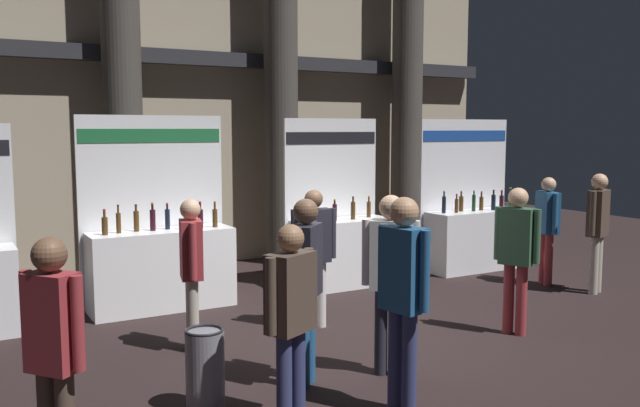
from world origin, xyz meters
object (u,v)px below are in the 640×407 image
object	(u,v)px
visitor_8	(306,275)
exhibitor_booth_2	(341,245)
exhibitor_booth_3	(474,233)
visitor_5	(403,285)
exhibitor_booth_1	(161,261)
visitor_1	(547,221)
visitor_0	(191,262)
visitor_7	(291,308)
visitor_2	(517,248)
visitor_6	(598,222)
visitor_4	(390,269)
visitor_9	(314,247)
visitor_3	(53,346)
trash_bin	(205,370)

from	to	relation	value
visitor_8	exhibitor_booth_2	bearing A→B (deg)	-169.89
exhibitor_booth_3	visitor_5	distance (m)	6.13
exhibitor_booth_1	exhibitor_booth_3	bearing A→B (deg)	-1.51
exhibitor_booth_2	exhibitor_booth_3	xyz separation A→B (m)	(2.60, -0.06, -0.00)
exhibitor_booth_1	visitor_1	xyz separation A→B (m)	(5.47, -1.55, 0.33)
visitor_0	visitor_7	xyz separation A→B (m)	(0.05, -2.20, 0.01)
exhibitor_booth_2	exhibitor_booth_3	bearing A→B (deg)	-1.30
visitor_5	exhibitor_booth_1	bearing A→B (deg)	0.21
exhibitor_booth_2	visitor_2	distance (m)	3.11
exhibitor_booth_2	visitor_6	xyz separation A→B (m)	(2.96, -2.19, 0.41)
exhibitor_booth_2	visitor_5	distance (m)	4.61
visitor_1	visitor_6	world-z (taller)	visitor_6
exhibitor_booth_3	visitor_4	bearing A→B (deg)	-141.01
visitor_1	visitor_7	world-z (taller)	visitor_1
exhibitor_booth_2	visitor_5	xyz separation A→B (m)	(-1.94, -4.15, 0.46)
exhibitor_booth_1	visitor_9	bearing A→B (deg)	-52.85
visitor_0	visitor_1	size ratio (longest dim) A/B	0.99
visitor_5	visitor_6	world-z (taller)	visitor_5
exhibitor_booth_1	visitor_1	size ratio (longest dim) A/B	1.55
visitor_2	visitor_4	xyz separation A→B (m)	(-2.01, -0.35, 0.03)
visitor_3	visitor_1	bearing A→B (deg)	70.78
trash_bin	exhibitor_booth_1	bearing A→B (deg)	79.54
visitor_3	visitor_8	xyz separation A→B (m)	(2.29, 0.82, 0.05)
visitor_3	visitor_2	bearing A→B (deg)	62.56
exhibitor_booth_2	visitor_9	bearing A→B (deg)	-129.91
visitor_6	visitor_9	bearing A→B (deg)	151.56
visitor_3	visitor_6	distance (m)	7.81
visitor_9	visitor_8	bearing A→B (deg)	70.47
exhibitor_booth_2	exhibitor_booth_1	bearing A→B (deg)	178.29
visitor_3	visitor_7	xyz separation A→B (m)	(1.75, 0.08, -0.01)
trash_bin	visitor_9	size ratio (longest dim) A/B	0.42
visitor_2	visitor_5	distance (m)	2.67
exhibitor_booth_2	visitor_0	xyz separation A→B (m)	(-2.93, -1.76, 0.33)
exhibitor_booth_1	trash_bin	distance (m)	3.44
exhibitor_booth_3	visitor_7	xyz separation A→B (m)	(-5.47, -3.90, 0.35)
visitor_0	visitor_8	distance (m)	1.57
visitor_6	visitor_3	bearing A→B (deg)	172.09
visitor_7	visitor_9	bearing A→B (deg)	31.82
exhibitor_booth_2	visitor_9	distance (m)	2.20
visitor_6	exhibitor_booth_2	bearing A→B (deg)	121.92
exhibitor_booth_2	visitor_4	bearing A→B (deg)	-114.13
visitor_1	visitor_4	size ratio (longest dim) A/B	0.94
visitor_0	exhibitor_booth_2	bearing A→B (deg)	134.93
visitor_1	exhibitor_booth_3	bearing A→B (deg)	-152.15
visitor_2	visitor_5	bearing A→B (deg)	89.35
trash_bin	visitor_9	world-z (taller)	visitor_9
exhibitor_booth_3	visitor_7	bearing A→B (deg)	-144.54
exhibitor_booth_1	visitor_1	distance (m)	5.70
visitor_0	visitor_2	xyz separation A→B (m)	(3.42, -1.29, 0.05)
exhibitor_booth_3	visitor_8	world-z (taller)	exhibitor_booth_3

